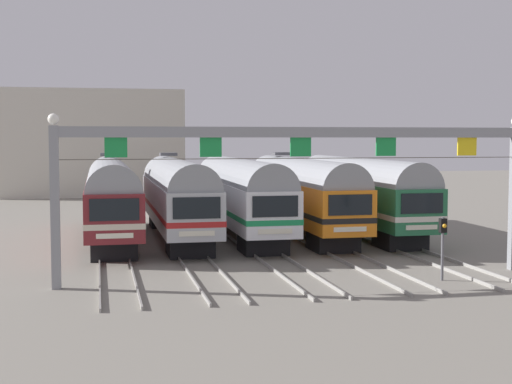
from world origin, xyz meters
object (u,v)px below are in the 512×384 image
Objects in this scene: commuter_train_orange at (301,192)px; commuter_train_green at (360,191)px; yard_signal_mast at (443,236)px; commuter_train_white at (240,193)px; commuter_train_maroon at (111,195)px; commuter_train_stainless at (177,194)px; catenary_gantry at (301,157)px.

commuter_train_green is (3.84, -0.00, -0.00)m from commuter_train_orange.
commuter_train_green is at bearing 82.79° from yard_signal_mast.
commuter_train_orange reaches higher than commuter_train_white.
commuter_train_orange is (11.51, 0.00, 0.00)m from commuter_train_maroon.
commuter_train_maroon is 11.51m from commuter_train_orange.
commuter_train_white is at bearing 110.79° from yard_signal_mast.
commuter_train_stainless is at bearing 0.00° from commuter_train_maroon.
commuter_train_stainless is at bearing 179.98° from commuter_train_green.
commuter_train_stainless is at bearing 180.00° from commuter_train_orange.
commuter_train_white is 1.00× the size of commuter_train_green.
commuter_train_orange is (3.84, 0.00, 0.00)m from commuter_train_white.
commuter_train_stainless is 7.67m from commuter_train_orange.
commuter_train_green is 6.72× the size of yard_signal_mast.
commuter_train_white is 0.88× the size of catenary_gantry.
yard_signal_mast is (9.59, -15.17, -0.80)m from commuter_train_stainless.
commuter_train_stainless is 3.84m from commuter_train_white.
commuter_train_green is (11.51, -0.00, -0.00)m from commuter_train_stainless.
commuter_train_maroon is 1.00× the size of commuter_train_green.
commuter_train_stainless is 14.26m from catenary_gantry.
commuter_train_green is at bearing -0.07° from commuter_train_orange.
commuter_train_orange is at bearing 0.00° from commuter_train_maroon.
catenary_gantry is 7.66× the size of yard_signal_mast.
yard_signal_mast is at bearing -82.79° from commuter_train_orange.
commuter_train_green is (15.35, -0.00, -0.00)m from commuter_train_maroon.
commuter_train_orange is 1.00× the size of commuter_train_green.
yard_signal_mast is (1.92, -15.17, -0.80)m from commuter_train_orange.
commuter_train_maroon is 1.00× the size of commuter_train_orange.
yard_signal_mast is (5.76, -15.16, -0.80)m from commuter_train_white.
catenary_gantry is (0.00, -13.49, 2.53)m from commuter_train_white.
commuter_train_maroon is 7.67m from commuter_train_white.
catenary_gantry reaches higher than commuter_train_stainless.
yard_signal_mast is at bearing -57.69° from commuter_train_stainless.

